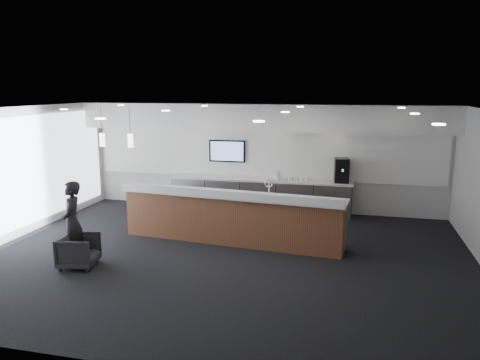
% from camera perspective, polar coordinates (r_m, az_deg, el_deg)
% --- Properties ---
extents(ground, '(10.00, 10.00, 0.00)m').
position_cam_1_polar(ground, '(9.76, -1.89, -9.33)').
color(ground, black).
rests_on(ground, ground).
extents(ceiling, '(10.00, 8.00, 0.02)m').
position_cam_1_polar(ceiling, '(9.14, -2.01, 8.56)').
color(ceiling, black).
rests_on(ceiling, back_wall).
extents(back_wall, '(10.00, 0.02, 3.00)m').
position_cam_1_polar(back_wall, '(13.17, 2.75, 2.81)').
color(back_wall, beige).
rests_on(back_wall, ground).
extents(left_wall, '(0.02, 8.00, 3.00)m').
position_cam_1_polar(left_wall, '(11.70, -26.26, 0.59)').
color(left_wall, beige).
rests_on(left_wall, ground).
extents(soffit_bulkhead, '(10.00, 0.90, 0.70)m').
position_cam_1_polar(soffit_bulkhead, '(12.61, 2.40, 7.69)').
color(soffit_bulkhead, white).
rests_on(soffit_bulkhead, back_wall).
extents(alcove_panel, '(9.80, 0.06, 1.40)m').
position_cam_1_polar(alcove_panel, '(13.13, 2.72, 3.22)').
color(alcove_panel, white).
rests_on(alcove_panel, back_wall).
extents(window_blinds_wall, '(0.04, 7.36, 2.55)m').
position_cam_1_polar(window_blinds_wall, '(11.67, -26.11, 0.58)').
color(window_blinds_wall, white).
rests_on(window_blinds_wall, left_wall).
extents(back_credenza, '(5.06, 0.66, 0.95)m').
position_cam_1_polar(back_credenza, '(13.02, 2.40, -1.87)').
color(back_credenza, gray).
rests_on(back_credenza, ground).
extents(wall_tv, '(1.05, 0.08, 0.62)m').
position_cam_1_polar(wall_tv, '(13.29, -1.57, 3.54)').
color(wall_tv, black).
rests_on(wall_tv, back_wall).
extents(pendant_left, '(0.12, 0.12, 0.30)m').
position_cam_1_polar(pendant_left, '(10.82, -13.18, 4.70)').
color(pendant_left, '#FFEDC6').
rests_on(pendant_left, ceiling).
extents(pendant_right, '(0.12, 0.12, 0.30)m').
position_cam_1_polar(pendant_right, '(11.16, -16.40, 4.73)').
color(pendant_right, '#FFEDC6').
rests_on(pendant_right, ceiling).
extents(ceiling_can_lights, '(7.00, 5.00, 0.02)m').
position_cam_1_polar(ceiling_can_lights, '(9.15, -2.01, 8.37)').
color(ceiling_can_lights, white).
rests_on(ceiling_can_lights, ceiling).
extents(service_counter, '(5.14, 1.35, 1.49)m').
position_cam_1_polar(service_counter, '(10.50, -1.04, -4.52)').
color(service_counter, brown).
rests_on(service_counter, ground).
extents(coffee_machine, '(0.41, 0.51, 0.64)m').
position_cam_1_polar(coffee_machine, '(12.65, 12.28, 1.16)').
color(coffee_machine, black).
rests_on(coffee_machine, back_credenza).
extents(info_sign_left, '(0.17, 0.06, 0.23)m').
position_cam_1_polar(info_sign_left, '(12.71, 4.34, 0.49)').
color(info_sign_left, white).
rests_on(info_sign_left, back_credenza).
extents(info_sign_right, '(0.20, 0.03, 0.27)m').
position_cam_1_polar(info_sign_right, '(12.72, 4.56, 0.59)').
color(info_sign_right, white).
rests_on(info_sign_right, back_credenza).
extents(armchair, '(0.81, 0.80, 0.63)m').
position_cam_1_polar(armchair, '(9.66, -19.06, -8.18)').
color(armchair, black).
rests_on(armchair, ground).
extents(lounge_guest, '(0.58, 0.70, 1.63)m').
position_cam_1_polar(lounge_guest, '(9.84, -19.77, -4.83)').
color(lounge_guest, black).
rests_on(lounge_guest, ground).
extents(cup_0, '(0.11, 0.11, 0.10)m').
position_cam_1_polar(cup_0, '(12.61, 8.26, 0.03)').
color(cup_0, white).
rests_on(cup_0, back_credenza).
extents(cup_1, '(0.15, 0.15, 0.10)m').
position_cam_1_polar(cup_1, '(12.63, 7.63, 0.06)').
color(cup_1, white).
rests_on(cup_1, back_credenza).
extents(cup_2, '(0.13, 0.13, 0.10)m').
position_cam_1_polar(cup_2, '(12.64, 7.00, 0.09)').
color(cup_2, white).
rests_on(cup_2, back_credenza).
extents(cup_3, '(0.14, 0.14, 0.10)m').
position_cam_1_polar(cup_3, '(12.66, 6.37, 0.11)').
color(cup_3, white).
rests_on(cup_3, back_credenza).
extents(cup_4, '(0.15, 0.15, 0.10)m').
position_cam_1_polar(cup_4, '(12.68, 5.74, 0.14)').
color(cup_4, white).
rests_on(cup_4, back_credenza).
extents(cup_5, '(0.12, 0.12, 0.10)m').
position_cam_1_polar(cup_5, '(12.70, 5.11, 0.17)').
color(cup_5, white).
rests_on(cup_5, back_credenza).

